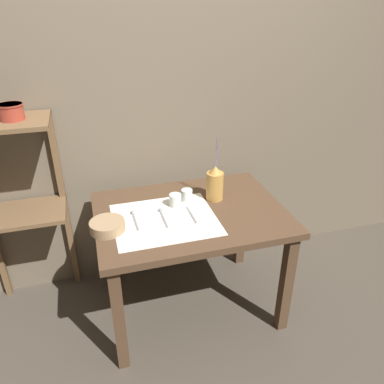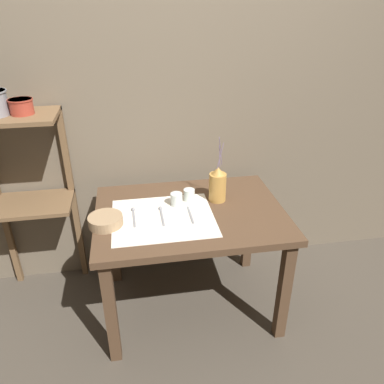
{
  "view_description": "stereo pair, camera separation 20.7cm",
  "coord_description": "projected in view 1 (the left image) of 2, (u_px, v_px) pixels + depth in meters",
  "views": [
    {
      "loc": [
        -0.5,
        -1.76,
        1.79
      ],
      "look_at": [
        0.01,
        0.0,
        0.82
      ],
      "focal_mm": 35.0,
      "sensor_mm": 36.0,
      "label": 1
    },
    {
      "loc": [
        -0.3,
        -1.81,
        1.79
      ],
      "look_at": [
        0.01,
        0.0,
        0.82
      ],
      "focal_mm": 35.0,
      "sensor_mm": 36.0,
      "label": 2
    }
  ],
  "objects": [
    {
      "name": "glass_tumbler_far",
      "position": [
        187.0,
        195.0,
        2.21
      ],
      "size": [
        0.07,
        0.07,
        0.07
      ],
      "color": "silver",
      "rests_on": "wooden_table"
    },
    {
      "name": "linen_cloth",
      "position": [
        165.0,
        219.0,
        2.04
      ],
      "size": [
        0.56,
        0.48,
        0.0
      ],
      "color": "silver",
      "rests_on": "wooden_table"
    },
    {
      "name": "pitcher_with_flowers",
      "position": [
        215.0,
        184.0,
        2.21
      ],
      "size": [
        0.1,
        0.1,
        0.4
      ],
      "color": "#B7843D",
      "rests_on": "wooden_table"
    },
    {
      "name": "stone_wall_back",
      "position": [
        168.0,
        103.0,
        2.32
      ],
      "size": [
        7.0,
        0.06,
        2.4
      ],
      "color": "#6B5E4C",
      "rests_on": "ground_plane"
    },
    {
      "name": "wooden_table",
      "position": [
        190.0,
        225.0,
        2.17
      ],
      "size": [
        1.07,
        0.78,
        0.7
      ],
      "color": "#4C3523",
      "rests_on": "ground_plane"
    },
    {
      "name": "glass_tumbler_near",
      "position": [
        175.0,
        200.0,
        2.15
      ],
      "size": [
        0.07,
        0.07,
        0.07
      ],
      "color": "silver",
      "rests_on": "wooden_table"
    },
    {
      "name": "wooden_bowl",
      "position": [
        107.0,
        226.0,
        1.93
      ],
      "size": [
        0.18,
        0.18,
        0.05
      ],
      "color": "#9E7F5B",
      "rests_on": "wooden_table"
    },
    {
      "name": "wooden_shelf_unit",
      "position": [
        17.0,
        184.0,
        2.11
      ],
      "size": [
        0.48,
        0.33,
        1.22
      ],
      "color": "brown",
      "rests_on": "ground_plane"
    },
    {
      "name": "fork_inner",
      "position": [
        192.0,
        215.0,
        2.08
      ],
      "size": [
        0.01,
        0.18,
        0.0
      ],
      "color": "gray",
      "rests_on": "wooden_table"
    },
    {
      "name": "ground_plane",
      "position": [
        190.0,
        303.0,
        2.45
      ],
      "size": [
        12.0,
        12.0,
        0.0
      ],
      "primitive_type": "plane",
      "color": "#473F35"
    },
    {
      "name": "spoon_outer",
      "position": [
        134.0,
        216.0,
        2.06
      ],
      "size": [
        0.02,
        0.19,
        0.02
      ],
      "color": "gray",
      "rests_on": "wooden_table"
    },
    {
      "name": "metal_pot_small",
      "position": [
        11.0,
        111.0,
        1.89
      ],
      "size": [
        0.13,
        0.13,
        0.08
      ],
      "color": "#9E3828",
      "rests_on": "wooden_shelf_unit"
    },
    {
      "name": "spoon_inner",
      "position": [
        162.0,
        214.0,
        2.09
      ],
      "size": [
        0.02,
        0.19,
        0.02
      ],
      "color": "gray",
      "rests_on": "wooden_table"
    }
  ]
}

